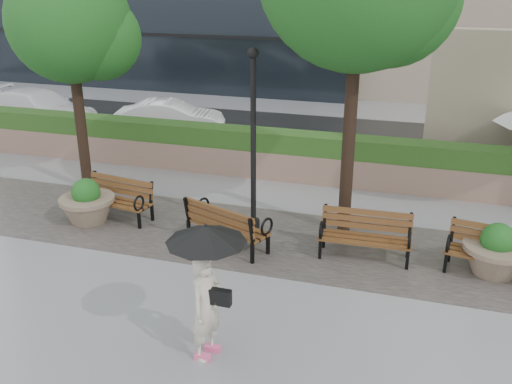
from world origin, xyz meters
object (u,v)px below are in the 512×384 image
(car_left, at_px, (39,110))
(car_right, at_px, (170,118))
(bench_2, at_px, (227,234))
(lamppost, at_px, (253,156))
(bench_3, at_px, (364,245))
(pedestrian, at_px, (207,279))
(planter_right, at_px, (495,254))
(bench_1, at_px, (117,207))
(bench_4, at_px, (494,263))
(planter_left, at_px, (87,205))

(car_left, distance_m, car_right, 5.07)
(bench_2, bearing_deg, lamppost, -88.21)
(bench_3, height_order, pedestrian, pedestrian)
(lamppost, height_order, car_left, lamppost)
(bench_3, height_order, planter_right, planter_right)
(bench_3, bearing_deg, bench_1, 174.80)
(bench_3, relative_size, car_right, 0.49)
(lamppost, bearing_deg, car_right, 127.37)
(bench_3, distance_m, pedestrian, 4.45)
(bench_2, height_order, car_left, car_left)
(bench_3, height_order, car_left, car_left)
(bench_4, bearing_deg, bench_1, -173.03)
(bench_1, height_order, planter_left, planter_left)
(bench_2, bearing_deg, planter_left, 16.49)
(car_right, bearing_deg, planter_right, -139.47)
(planter_right, height_order, car_right, car_right)
(bench_1, bearing_deg, planter_left, -136.07)
(planter_right, bearing_deg, car_left, 156.49)
(bench_1, xyz_separation_m, car_left, (-6.91, 6.48, 0.43))
(planter_left, relative_size, car_left, 0.26)
(planter_left, bearing_deg, bench_1, 34.71)
(planter_left, xyz_separation_m, car_right, (-1.34, 7.48, 0.21))
(lamppost, xyz_separation_m, car_left, (-10.27, 6.24, -1.10))
(bench_1, distance_m, bench_3, 5.94)
(lamppost, bearing_deg, planter_right, -4.95)
(bench_3, height_order, lamppost, lamppost)
(bench_3, relative_size, lamppost, 0.45)
(bench_2, height_order, lamppost, lamppost)
(bench_1, xyz_separation_m, pedestrian, (4.02, -4.20, 1.05))
(car_left, bearing_deg, pedestrian, -125.33)
(car_right, bearing_deg, bench_4, -140.04)
(bench_1, bearing_deg, bench_3, 6.17)
(planter_right, distance_m, pedestrian, 6.04)
(bench_3, xyz_separation_m, planter_left, (-6.47, -0.06, 0.13))
(bench_4, xyz_separation_m, lamppost, (-5.07, 0.58, 1.53))
(bench_3, distance_m, planter_left, 6.47)
(bench_2, relative_size, planter_right, 1.59)
(lamppost, relative_size, pedestrian, 1.88)
(bench_3, height_order, car_right, car_right)
(bench_2, relative_size, car_left, 0.41)
(bench_2, distance_m, car_right, 9.20)
(bench_1, height_order, bench_3, bench_3)
(bench_1, relative_size, planter_left, 1.47)
(planter_right, bearing_deg, pedestrian, -137.93)
(bench_3, bearing_deg, planter_left, 178.37)
(bench_2, height_order, pedestrian, pedestrian)
(car_left, relative_size, car_right, 1.30)
(planter_right, height_order, lamppost, lamppost)
(bench_1, xyz_separation_m, bench_2, (3.05, -0.66, 0.01))
(lamppost, bearing_deg, car_left, 148.72)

